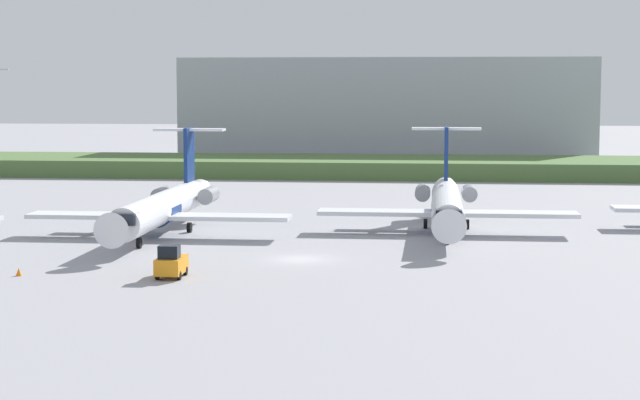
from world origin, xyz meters
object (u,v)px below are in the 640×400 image
at_px(baggage_tug, 171,263).
at_px(safety_cone_front_marker, 19,272).
at_px(regional_jet_second, 163,206).
at_px(regional_jet_third, 447,203).

xyz_separation_m(baggage_tug, safety_cone_front_marker, (-10.61, -0.42, -0.73)).
height_order(regional_jet_second, baggage_tug, regional_jet_second).
bearing_deg(regional_jet_second, regional_jet_third, 11.14).
xyz_separation_m(regional_jet_second, regional_jet_third, (24.73, 4.87, 0.00)).
relative_size(regional_jet_second, safety_cone_front_marker, 56.36).
height_order(regional_jet_second, safety_cone_front_marker, regional_jet_second).
bearing_deg(safety_cone_front_marker, baggage_tug, 2.26).
bearing_deg(baggage_tug, regional_jet_second, 105.42).
bearing_deg(safety_cone_front_marker, regional_jet_third, 41.52).
distance_m(baggage_tug, safety_cone_front_marker, 10.65).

